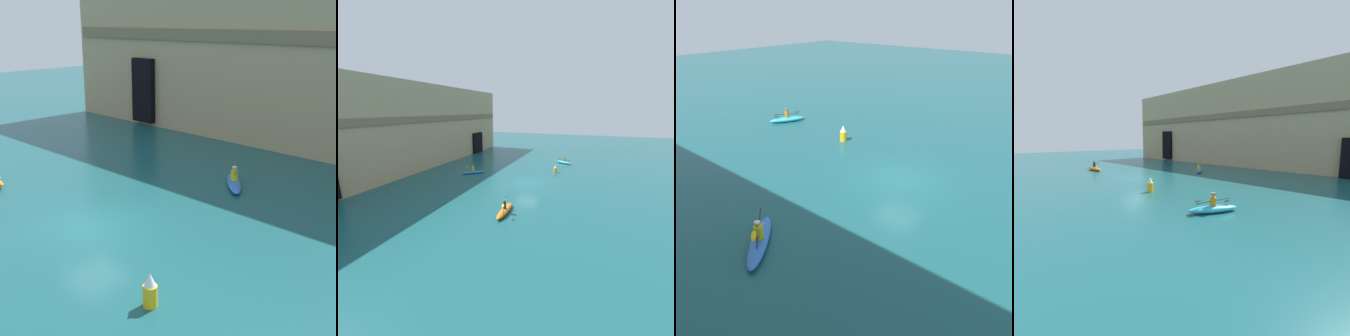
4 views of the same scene
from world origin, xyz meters
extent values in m
plane|color=#195156|center=(0.00, 0.00, 0.00)|extent=(120.00, 120.00, 0.00)
ellipsoid|color=#33B2C6|center=(12.24, -2.80, 0.19)|extent=(1.91, 2.81, 0.39)
cylinder|color=orange|center=(12.24, -2.80, 0.61)|extent=(0.32, 0.32, 0.45)
sphere|color=tan|center=(12.24, -2.80, 0.96)|extent=(0.23, 0.23, 0.23)
cylinder|color=#4C6B4C|center=(12.24, -2.80, 1.05)|extent=(0.29, 0.29, 0.06)
cylinder|color=black|center=(12.24, -2.80, 0.64)|extent=(0.86, 1.84, 0.19)
ellipsoid|color=black|center=(11.87, -3.60, 0.71)|extent=(0.35, 0.48, 0.08)
ellipsoid|color=black|center=(12.60, -1.99, 0.57)|extent=(0.35, 0.48, 0.08)
ellipsoid|color=blue|center=(1.37, 8.22, 0.17)|extent=(2.64, 2.88, 0.33)
cylinder|color=gold|center=(1.37, 8.22, 0.61)|extent=(0.36, 0.36, 0.55)
sphere|color=tan|center=(1.37, 8.22, 0.98)|extent=(0.19, 0.19, 0.19)
cylinder|color=silver|center=(1.37, 8.22, 1.05)|extent=(0.24, 0.24, 0.06)
cylinder|color=black|center=(1.37, 8.22, 0.63)|extent=(1.32, 1.36, 0.98)
ellipsoid|color=yellow|center=(1.93, 7.64, 0.21)|extent=(0.42, 0.42, 0.25)
ellipsoid|color=yellow|center=(0.80, 8.81, 1.05)|extent=(0.42, 0.42, 0.25)
cylinder|color=yellow|center=(5.97, -2.39, 0.35)|extent=(0.46, 0.46, 0.70)
cone|color=white|center=(5.97, -2.39, 0.92)|extent=(0.39, 0.39, 0.43)
camera|label=1|loc=(14.94, -10.96, 8.38)|focal=50.00mm
camera|label=2|loc=(-25.05, -7.09, 8.53)|focal=24.00mm
camera|label=3|loc=(-7.66, 13.96, 8.33)|focal=35.00mm
camera|label=4|loc=(19.49, -12.10, 3.89)|focal=24.00mm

